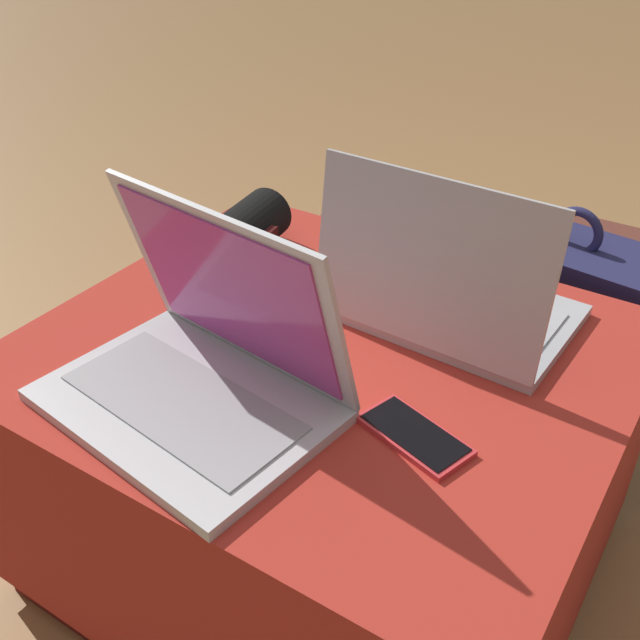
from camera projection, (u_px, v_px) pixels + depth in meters
The scene contains 8 objects.
ground_plane at pixel (326, 554), 1.31m from camera, with size 14.00×14.00×0.00m, color #9E7042.
ottoman at pixel (326, 461), 1.19m from camera, with size 0.82×0.72×0.44m.
laptop_near at pixel (201, 365), 0.94m from camera, with size 0.39×0.30×0.26m.
laptop_far at pixel (445, 295), 1.09m from camera, with size 0.35×0.26×0.25m.
cell_phone at pixel (414, 435), 0.91m from camera, with size 0.15×0.11×0.01m.
backpack at pixel (554, 351), 1.44m from camera, with size 0.34×0.25×0.53m.
wrist_brace at pixel (237, 237), 1.26m from camera, with size 0.12×0.23×0.09m.
fireplace_hearth at pixel (559, 253), 2.19m from camera, with size 1.40×0.50×0.04m.
Camera 1 is at (0.46, -0.73, 1.06)m, focal length 42.00 mm.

